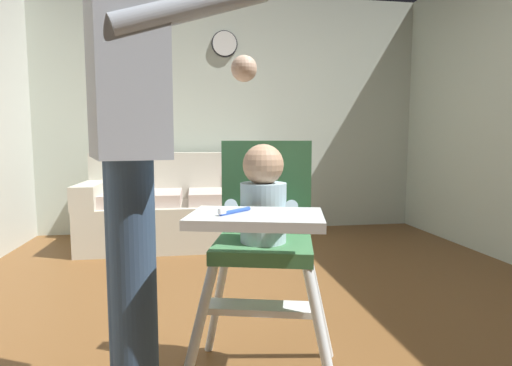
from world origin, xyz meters
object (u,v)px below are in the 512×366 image
high_chair (264,220)px  wall_clock (225,44)px  couch (186,208)px  adult_standing (129,147)px

high_chair → wall_clock: (0.09, 2.90, 1.32)m
high_chair → wall_clock: bearing=-167.3°
couch → adult_standing: (-0.13, -2.56, 0.62)m
high_chair → wall_clock: size_ratio=3.56×
high_chair → adult_standing: (-0.46, -0.14, 0.27)m
adult_standing → wall_clock: wall_clock is taller
couch → high_chair: size_ratio=1.90×
high_chair → adult_standing: bearing=-58.4°
high_chair → wall_clock: 3.19m
wall_clock → couch: bearing=-131.3°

